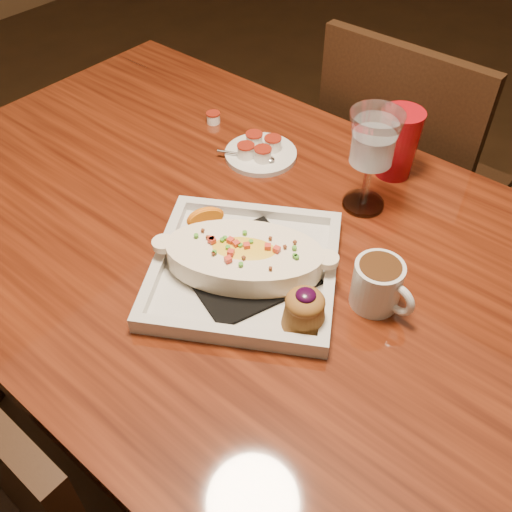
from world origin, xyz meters
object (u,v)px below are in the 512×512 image
Objects in this scene: coffee_mug at (379,284)px; goblet at (373,144)px; chair_far at (402,184)px; plate at (248,264)px; table at (250,279)px; saucer at (259,152)px; red_tumbler at (398,144)px.

coffee_mug is 0.56× the size of goblet.
goblet reaches higher than coffee_mug.
plate is (0.05, -0.70, 0.27)m from chair_far.
table is 9.91× the size of saucer.
coffee_mug is at bearing -25.61° from saucer.
red_tumbler is at bearing 107.13° from chair_far.
goblet is (-0.15, 0.20, 0.09)m from coffee_mug.
red_tumbler reaches higher than plate.
table is 13.66× the size of coffee_mug.
table is 7.60× the size of goblet.
red_tumbler is (0.24, 0.13, 0.06)m from saucer.
goblet is at bearing 50.39° from plate.
table is at bearing -53.86° from saucer.
table is at bearing 97.61° from plate.
red_tumbler reaches higher than coffee_mug.
chair_far is 0.75m from plate.
coffee_mug is at bearing 4.61° from table.
chair_far is 6.66× the size of red_tumbler.
table is 3.64× the size of plate.
goblet is at bearing 65.32° from table.
red_tumbler reaches higher than saucer.
saucer is (-0.25, -0.00, -0.12)m from goblet.
saucer is at bearing 96.17° from plate.
saucer is at bearing 161.72° from coffee_mug.
goblet reaches higher than red_tumbler.
chair_far is at bearing 103.47° from goblet.
saucer is (-0.21, 0.28, -0.02)m from plate.
table is 0.28m from coffee_mug.
goblet is 1.30× the size of saucer.
red_tumbler is at bearing 28.23° from saucer.
chair_far is 6.15× the size of saucer.
red_tumbler is (0.04, 0.41, 0.04)m from plate.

